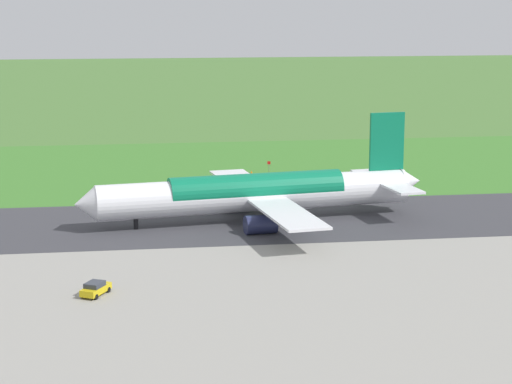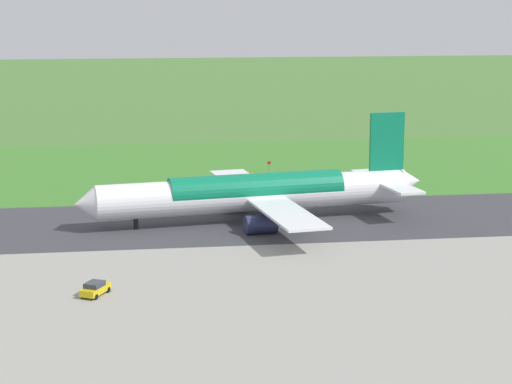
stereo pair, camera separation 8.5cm
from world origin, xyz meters
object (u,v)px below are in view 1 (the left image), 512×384
(no_stopping_sign, at_px, (269,167))
(traffic_cone_orange, at_px, (251,172))
(service_car_followme, at_px, (95,288))
(airliner_main, at_px, (258,193))

(no_stopping_sign, relative_size, traffic_cone_orange, 4.61)
(service_car_followme, distance_m, traffic_cone_orange, 77.54)
(service_car_followme, distance_m, no_stopping_sign, 77.35)
(airliner_main, bearing_deg, service_car_followme, 54.88)
(airliner_main, height_order, traffic_cone_orange, airliner_main)
(no_stopping_sign, xyz_separation_m, traffic_cone_orange, (3.17, -1.50, -1.23))
(airliner_main, relative_size, service_car_followme, 11.88)
(no_stopping_sign, bearing_deg, airliner_main, 78.84)
(airliner_main, relative_size, traffic_cone_orange, 98.31)
(service_car_followme, bearing_deg, traffic_cone_orange, -110.90)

